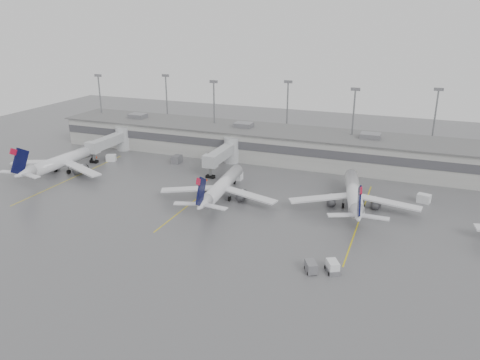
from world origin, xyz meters
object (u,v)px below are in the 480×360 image
(jet_mid_left, at_px, (221,186))
(baggage_tug, at_px, (333,268))
(jet_mid_right, at_px, (354,194))
(jet_far_left, at_px, (62,161))

(jet_mid_left, relative_size, baggage_tug, 8.61)
(jet_mid_right, xyz_separation_m, baggage_tug, (0.83, -27.60, -2.30))
(jet_mid_left, height_order, baggage_tug, jet_mid_left)
(jet_mid_left, height_order, jet_mid_right, jet_mid_right)
(jet_far_left, bearing_deg, jet_mid_left, -0.83)
(jet_mid_right, distance_m, baggage_tug, 27.71)
(jet_far_left, distance_m, jet_mid_right, 72.95)
(baggage_tug, bearing_deg, jet_mid_right, 63.50)
(jet_mid_right, height_order, baggage_tug, jet_mid_right)
(jet_far_left, bearing_deg, jet_mid_right, 4.74)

